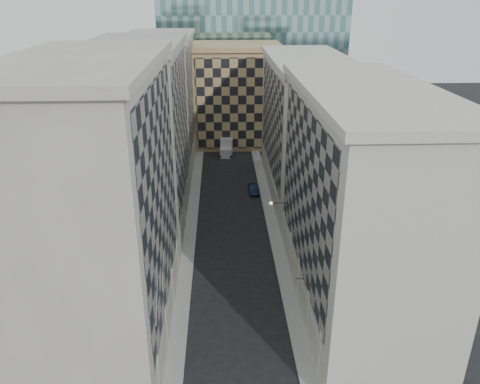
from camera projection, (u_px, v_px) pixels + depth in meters
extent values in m
cube|color=gray|center=(191.00, 229.00, 59.37)|extent=(1.50, 100.00, 0.15)
cube|color=gray|center=(273.00, 227.00, 59.79)|extent=(1.50, 100.00, 0.15)
cube|color=#9F9A8F|center=(100.00, 214.00, 37.19)|extent=(10.00, 22.00, 23.00)
cube|color=gray|center=(160.00, 196.00, 36.79)|extent=(0.25, 19.36, 18.00)
cube|color=#9F9A8F|center=(168.00, 314.00, 41.29)|extent=(0.45, 21.12, 3.20)
cube|color=#9F9A8F|center=(80.00, 61.00, 32.51)|extent=(10.80, 22.80, 0.70)
cylinder|color=#9F9A8F|center=(154.00, 380.00, 33.48)|extent=(0.90, 0.90, 4.40)
cylinder|color=#9F9A8F|center=(162.00, 329.00, 38.53)|extent=(0.90, 0.90, 4.40)
cylinder|color=#9F9A8F|center=(169.00, 290.00, 43.57)|extent=(0.90, 0.90, 4.40)
cylinder|color=#9F9A8F|center=(174.00, 259.00, 48.62)|extent=(0.90, 0.90, 4.40)
cube|color=gray|center=(142.00, 140.00, 57.58)|extent=(10.00, 22.00, 22.00)
cube|color=gray|center=(181.00, 127.00, 57.18)|extent=(0.25, 19.36, 17.00)
cube|color=gray|center=(184.00, 208.00, 61.49)|extent=(0.45, 21.12, 3.20)
cube|color=gray|center=(133.00, 44.00, 53.10)|extent=(10.80, 22.80, 0.70)
cylinder|color=gray|center=(178.00, 234.00, 53.67)|extent=(0.90, 0.90, 4.40)
cylinder|color=gray|center=(181.00, 213.00, 58.72)|extent=(0.90, 0.90, 4.40)
cylinder|color=gray|center=(184.00, 195.00, 63.77)|extent=(0.90, 0.90, 4.40)
cylinder|color=gray|center=(187.00, 180.00, 68.82)|extent=(0.90, 0.90, 4.40)
cube|color=#9F9A8F|center=(162.00, 104.00, 77.97)|extent=(10.00, 22.00, 21.00)
cube|color=gray|center=(191.00, 95.00, 77.57)|extent=(0.25, 19.36, 16.00)
cube|color=#9F9A8F|center=(193.00, 154.00, 81.68)|extent=(0.45, 21.12, 3.20)
cube|color=#9F9A8F|center=(157.00, 36.00, 73.69)|extent=(10.80, 22.80, 0.70)
cylinder|color=#9F9A8F|center=(189.00, 167.00, 73.86)|extent=(0.90, 0.90, 4.40)
cylinder|color=#9F9A8F|center=(191.00, 156.00, 78.91)|extent=(0.90, 0.90, 4.40)
cylinder|color=#9F9A8F|center=(192.00, 146.00, 83.96)|extent=(0.90, 0.90, 4.40)
cylinder|color=#9F9A8F|center=(194.00, 137.00, 89.01)|extent=(0.90, 0.90, 4.40)
cube|color=beige|center=(357.00, 205.00, 42.33)|extent=(10.00, 26.00, 20.00)
cube|color=gray|center=(305.00, 191.00, 41.55)|extent=(0.25, 22.88, 15.00)
cube|color=beige|center=(300.00, 284.00, 45.46)|extent=(0.45, 24.96, 3.20)
cube|color=beige|center=(370.00, 90.00, 38.25)|extent=(10.80, 26.80, 0.70)
cylinder|color=beige|center=(324.00, 356.00, 35.68)|extent=(0.90, 0.90, 4.40)
cylinder|color=beige|center=(312.00, 313.00, 40.46)|extent=(0.90, 0.90, 4.40)
cylinder|color=beige|center=(302.00, 279.00, 45.23)|extent=(0.90, 0.90, 4.40)
cylinder|color=beige|center=(294.00, 251.00, 50.00)|extent=(0.90, 0.90, 4.40)
cylinder|color=beige|center=(287.00, 229.00, 54.77)|extent=(0.90, 0.90, 4.40)
cube|color=beige|center=(306.00, 130.00, 67.31)|extent=(10.00, 28.00, 19.00)
cube|color=gray|center=(272.00, 120.00, 66.53)|extent=(0.25, 24.64, 14.00)
cube|color=beige|center=(271.00, 181.00, 70.24)|extent=(0.45, 26.88, 3.20)
cube|color=beige|center=(310.00, 59.00, 63.42)|extent=(10.80, 28.80, 0.70)
cube|color=#A08255|center=(237.00, 96.00, 91.01)|extent=(16.00, 14.00, 18.00)
cube|color=tan|center=(238.00, 104.00, 84.50)|extent=(15.20, 0.25, 16.50)
cube|color=#A08255|center=(236.00, 46.00, 87.30)|extent=(16.80, 14.80, 0.80)
cube|color=#2A2420|center=(225.00, 60.00, 101.81)|extent=(6.00, 6.00, 28.00)
cylinder|color=gray|center=(157.00, 302.00, 32.35)|extent=(0.10, 2.33, 2.33)
cylinder|color=gray|center=(163.00, 271.00, 36.02)|extent=(0.10, 2.33, 2.33)
cylinder|color=black|center=(279.00, 203.00, 51.86)|extent=(1.80, 0.08, 0.08)
sphere|color=#FFE5B2|center=(271.00, 203.00, 51.82)|extent=(0.36, 0.36, 0.36)
cube|color=#BDBDBD|center=(226.00, 153.00, 84.95)|extent=(2.24, 2.41, 1.68)
cube|color=#BDBDBD|center=(227.00, 145.00, 86.93)|extent=(2.43, 3.53, 2.89)
cylinder|color=black|center=(220.00, 156.00, 84.47)|extent=(0.35, 0.86, 0.84)
cylinder|color=black|center=(231.00, 156.00, 84.39)|extent=(0.35, 0.86, 0.84)
cylinder|color=black|center=(222.00, 149.00, 88.40)|extent=(0.35, 0.86, 0.84)
cylinder|color=black|center=(232.00, 149.00, 88.32)|extent=(0.35, 0.86, 0.84)
imported|color=#0D1933|center=(253.00, 189.00, 69.82)|extent=(1.48, 3.79, 1.23)
cylinder|color=black|center=(300.00, 279.00, 41.76)|extent=(0.75, 0.16, 0.06)
cube|color=tan|center=(297.00, 282.00, 41.90)|extent=(0.14, 0.66, 0.66)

